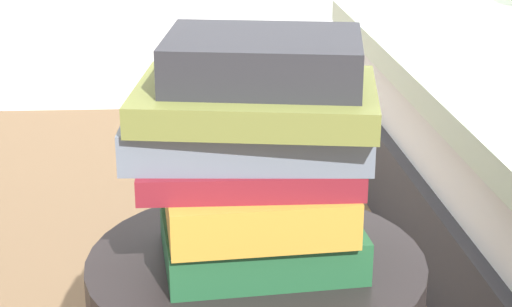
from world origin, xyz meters
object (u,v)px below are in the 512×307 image
at_px(book_ochre, 259,201).
at_px(book_olive, 256,101).
at_px(book_slate, 247,134).
at_px(book_forest, 260,240).
at_px(book_charcoal, 263,60).
at_px(book_maroon, 249,164).

height_order(book_ochre, book_olive, book_olive).
bearing_deg(book_slate, book_forest, -13.69).
xyz_separation_m(book_ochre, book_slate, (-0.02, 0.01, 0.09)).
relative_size(book_forest, book_charcoal, 1.05).
xyz_separation_m(book_ochre, book_charcoal, (0.01, 0.02, 0.18)).
height_order(book_ochre, book_maroon, book_maroon).
xyz_separation_m(book_maroon, book_slate, (-0.00, -0.00, 0.04)).
bearing_deg(book_charcoal, book_maroon, -157.27).
bearing_deg(book_olive, book_slate, 163.26).
relative_size(book_maroon, book_charcoal, 1.15).
bearing_deg(book_maroon, book_ochre, -47.61).
distance_m(book_ochre, book_maroon, 0.05).
bearing_deg(book_olive, book_ochre, -43.16).
distance_m(book_slate, book_charcoal, 0.09).
bearing_deg(book_ochre, book_forest, 65.72).
distance_m(book_forest, book_maroon, 0.10).
bearing_deg(book_ochre, book_slate, 142.65).
distance_m(book_ochre, book_slate, 0.09).
height_order(book_forest, book_slate, book_slate).
bearing_deg(book_ochre, book_olive, 124.32).
height_order(book_slate, book_olive, book_olive).
relative_size(book_ochre, book_slate, 0.76).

